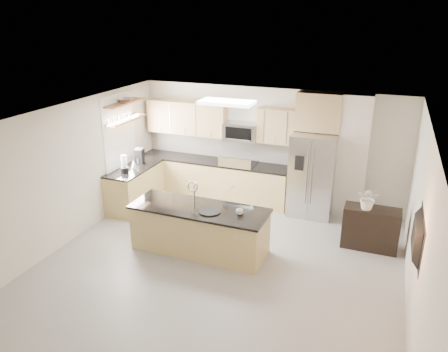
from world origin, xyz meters
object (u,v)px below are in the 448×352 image
at_px(cup, 240,212).
at_px(kettle, 134,164).
at_px(credenza, 371,228).
at_px(microwave, 241,132).
at_px(flower_vase, 369,193).
at_px(television, 413,236).
at_px(platter, 210,211).
at_px(refrigerator, 312,175).
at_px(coffee_maker, 139,156).
at_px(island, 200,229).
at_px(range, 239,182).
at_px(bowl, 124,99).
at_px(blender, 124,165).

bearing_deg(cup, kettle, 156.65).
relative_size(credenza, kettle, 4.48).
distance_m(microwave, flower_vase, 3.20).
height_order(credenza, cup, cup).
height_order(microwave, credenza, microwave).
bearing_deg(television, platter, 78.01).
xyz_separation_m(refrigerator, coffee_maker, (-3.75, -0.73, 0.19)).
distance_m(island, kettle, 2.50).
relative_size(range, bowl, 2.81).
bearing_deg(microwave, flower_vase, -24.85).
relative_size(flower_vase, television, 0.59).
relative_size(blender, bowl, 0.95).
relative_size(blender, coffee_maker, 1.14).
distance_m(microwave, refrigerator, 1.82).
relative_size(microwave, flower_vase, 1.19).
bearing_deg(flower_vase, refrigerator, 136.15).
xyz_separation_m(island, television, (3.44, -0.78, 0.92)).
xyz_separation_m(island, blender, (-2.14, 0.94, 0.66)).
height_order(platter, television, television).
distance_m(refrigerator, blender, 3.98).
height_order(kettle, bowl, bowl).
bearing_deg(island, range, 92.49).
distance_m(refrigerator, flower_vase, 1.68).
distance_m(cup, bowl, 3.69).
xyz_separation_m(bowl, flower_vase, (5.11, -0.24, -1.27)).
bearing_deg(island, flower_vase, 23.07).
bearing_deg(refrigerator, kettle, -163.80).
bearing_deg(cup, microwave, 108.56).
distance_m(coffee_maker, flower_vase, 4.98).
bearing_deg(credenza, bowl, 178.18).
relative_size(cup, kettle, 0.56).
height_order(range, credenza, range).
bearing_deg(microwave, platter, -83.03).
bearing_deg(television, kettle, 70.10).
bearing_deg(refrigerator, television, -58.96).
bearing_deg(bowl, island, -30.88).
xyz_separation_m(bowl, television, (5.76, -2.16, -1.04)).
xyz_separation_m(blender, flower_vase, (4.94, 0.21, 0.03)).
distance_m(credenza, kettle, 5.02).
distance_m(range, island, 2.35).
bearing_deg(blender, range, 34.19).
height_order(credenza, platter, platter).
distance_m(range, kettle, 2.38).
bearing_deg(television, flower_vase, 18.66).
bearing_deg(coffee_maker, blender, -88.20).
height_order(island, credenza, island).
bearing_deg(bowl, kettle, -35.15).
bearing_deg(microwave, cup, -71.44).
xyz_separation_m(range, blender, (-2.08, -1.41, 0.61)).
distance_m(refrigerator, kettle, 3.84).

